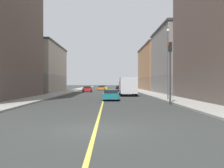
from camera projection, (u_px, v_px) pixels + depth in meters
The scene contains 16 objects.
ground_plane at pixel (95, 130), 11.63m from camera, with size 400.00×400.00×0.00m, color #333634.
sidewalk_left at pixel (143, 91), 60.74m from camera, with size 3.34×168.00×0.15m, color #9E9B93.
sidewalk_right at pixel (69, 91), 60.49m from camera, with size 3.34×168.00×0.15m, color #9E9B93.
lane_center_stripe at pixel (106, 92), 60.62m from camera, with size 0.16×154.00×0.01m, color #E5D14C.
building_left_mid at pixel (188, 61), 50.59m from camera, with size 11.89×17.17×12.58m.
building_left_far at pixel (164, 68), 72.88m from camera, with size 11.89×24.25×12.22m.
building_right_midblock at pixel (33, 68), 57.39m from camera, with size 11.89×20.73×10.43m.
traffic_light_left_near at pixel (170, 64), 24.97m from camera, with size 0.40×0.32×5.99m.
street_lamp_left_near at pixel (168, 57), 30.28m from camera, with size 0.36×0.36×8.19m.
car_orange at pixel (101, 88), 72.71m from camera, with size 2.02×4.24×1.21m.
car_red at pixel (87, 89), 59.13m from camera, with size 1.95×4.34×1.29m.
car_black at pixel (119, 88), 72.00m from camera, with size 1.93×4.55×1.24m.
car_teal at pixel (111, 95), 31.06m from camera, with size 1.98×4.32×1.26m.
car_yellow at pixel (103, 87), 81.52m from camera, with size 1.97×4.33×1.28m.
car_blue at pixel (123, 89), 60.14m from camera, with size 1.98×4.24×1.25m.
box_truck at pixel (128, 86), 41.59m from camera, with size 2.60×7.05×2.89m.
Camera 1 is at (0.57, -11.62, 2.11)m, focal length 41.82 mm.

